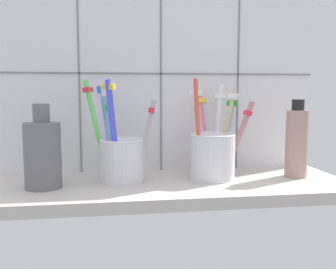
% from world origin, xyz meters
% --- Properties ---
extents(counter_slab, '(0.64, 0.22, 0.02)m').
position_xyz_m(counter_slab, '(0.00, 0.00, 0.01)').
color(counter_slab, '#BCB7AD').
rests_on(counter_slab, ground).
extents(tile_wall_back, '(0.64, 0.02, 0.45)m').
position_xyz_m(tile_wall_back, '(-0.00, 0.12, 0.22)').
color(tile_wall_back, white).
rests_on(tile_wall_back, ground).
extents(toothbrush_cup_left, '(0.13, 0.09, 0.18)m').
position_xyz_m(toothbrush_cup_left, '(-0.08, 0.02, 0.07)').
color(toothbrush_cup_left, silver).
rests_on(toothbrush_cup_left, counter_slab).
extents(toothbrush_cup_right, '(0.13, 0.13, 0.18)m').
position_xyz_m(toothbrush_cup_right, '(0.09, 0.02, 0.07)').
color(toothbrush_cup_right, silver).
rests_on(toothbrush_cup_right, counter_slab).
extents(ceramic_vase, '(0.06, 0.06, 0.14)m').
position_xyz_m(ceramic_vase, '(-0.21, -0.01, 0.08)').
color(ceramic_vase, slate).
rests_on(ceramic_vase, counter_slab).
extents(soap_bottle, '(0.04, 0.04, 0.15)m').
position_xyz_m(soap_bottle, '(0.24, 0.01, 0.09)').
color(soap_bottle, tan).
rests_on(soap_bottle, counter_slab).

